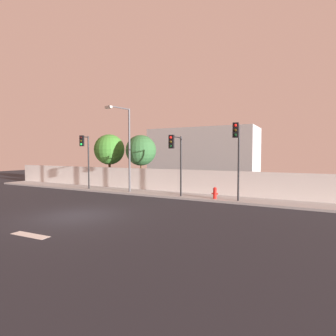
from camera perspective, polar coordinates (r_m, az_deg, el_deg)
ground_plane at (r=14.85m, az=-19.00°, el=-9.59°), size 80.00×80.00×0.00m
sidewalk at (r=21.21m, az=-2.57°, el=-5.46°), size 36.00×2.40×0.15m
perimeter_wall at (r=22.20m, az=-0.89°, el=-2.54°), size 36.00×0.18×1.80m
traffic_light_left at (r=17.21m, az=14.49°, el=4.71°), size 0.35×1.61×4.92m
traffic_light_center at (r=23.99m, az=-17.27°, el=3.59°), size 0.39×1.15×4.60m
traffic_light_right at (r=18.47m, az=1.66°, el=3.42°), size 0.34×1.80×4.31m
street_lamp_curbside at (r=21.61m, az=-8.85°, el=5.46°), size 0.79×2.28×6.66m
fire_hydrant at (r=18.56m, az=9.94°, el=-5.17°), size 0.44×0.26×0.79m
roadside_tree_leftmost at (r=26.47m, az=-12.36°, el=3.84°), size 2.91×2.91×5.08m
roadside_tree_midleft at (r=24.29m, az=-5.79°, el=3.75°), size 2.76×2.76×4.90m
low_building_distant at (r=35.61m, az=7.46°, el=3.06°), size 13.70×6.00×6.50m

